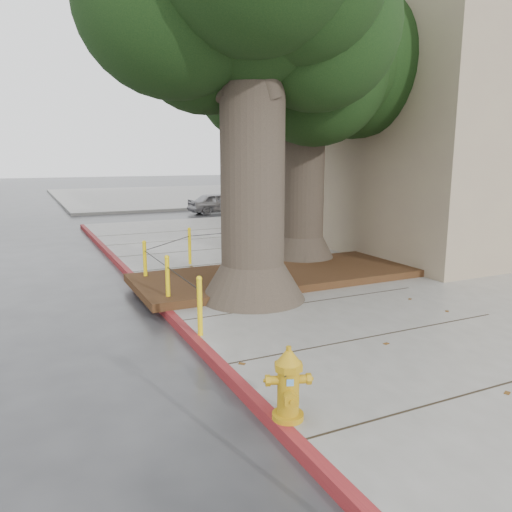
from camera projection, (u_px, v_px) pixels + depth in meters
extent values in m
plane|color=#28282B|center=(347.00, 351.00, 7.49)|extent=(140.00, 140.00, 0.00)
cube|color=slate|center=(489.00, 272.00, 12.22)|extent=(16.00, 26.00, 0.15)
cube|color=slate|center=(172.00, 195.00, 36.56)|extent=(16.00, 20.00, 0.15)
cube|color=maroon|center=(171.00, 317.00, 8.84)|extent=(0.14, 26.00, 0.16)
cube|color=black|center=(278.00, 275.00, 11.27)|extent=(6.40, 2.60, 0.16)
cube|color=gray|center=(440.00, 97.00, 18.25)|extent=(12.00, 13.00, 10.00)
cube|color=silver|center=(319.00, 134.00, 36.38)|extent=(10.00, 10.00, 9.00)
cube|color=slate|center=(340.00, 120.00, 43.93)|extent=(12.00, 14.00, 12.00)
cone|color=#4C3F33|center=(253.00, 281.00, 9.65)|extent=(2.04, 2.04, 0.70)
cylinder|color=#4C3F33|center=(253.00, 175.00, 9.25)|extent=(1.20, 1.20, 4.22)
sphere|color=#1B3210|center=(296.00, 18.00, 9.50)|extent=(3.00, 3.00, 3.00)
cone|color=#4C3F33|center=(302.00, 249.00, 12.96)|extent=(1.77, 1.77, 0.70)
cylinder|color=#4C3F33|center=(304.00, 178.00, 12.61)|extent=(1.04, 1.04, 3.84)
sphere|color=#1B3210|center=(306.00, 48.00, 12.00)|extent=(3.80, 3.80, 3.80)
sphere|color=#1B3210|center=(334.00, 73.00, 12.90)|extent=(3.00, 3.00, 3.00)
cylinder|color=yellow|center=(200.00, 307.00, 7.63)|extent=(0.08, 0.08, 0.90)
sphere|color=yellow|center=(199.00, 279.00, 7.54)|extent=(0.09, 0.09, 0.09)
cylinder|color=yellow|center=(168.00, 281.00, 9.22)|extent=(0.08, 0.08, 0.90)
sphere|color=yellow|center=(167.00, 257.00, 9.13)|extent=(0.09, 0.09, 0.09)
cylinder|color=yellow|center=(145.00, 263.00, 10.82)|extent=(0.08, 0.08, 0.90)
sphere|color=yellow|center=(144.00, 242.00, 10.73)|extent=(0.09, 0.09, 0.09)
cylinder|color=yellow|center=(190.00, 247.00, 12.78)|extent=(0.08, 0.08, 0.90)
sphere|color=yellow|center=(189.00, 229.00, 12.69)|extent=(0.09, 0.09, 0.09)
cylinder|color=yellow|center=(263.00, 239.00, 13.88)|extent=(0.08, 0.08, 0.90)
sphere|color=yellow|center=(263.00, 223.00, 13.79)|extent=(0.09, 0.09, 0.09)
cylinder|color=black|center=(182.00, 277.00, 8.37)|extent=(0.02, 1.80, 0.02)
cylinder|color=black|center=(155.00, 258.00, 9.97)|extent=(0.02, 1.80, 0.02)
cylinder|color=black|center=(169.00, 243.00, 11.74)|extent=(1.51, 1.51, 0.02)
cylinder|color=black|center=(228.00, 233.00, 13.28)|extent=(2.20, 0.22, 0.02)
cylinder|color=#C79414|center=(288.00, 416.00, 5.25)|extent=(0.43, 0.43, 0.06)
cylinder|color=#C79414|center=(288.00, 391.00, 5.20)|extent=(0.30, 0.30, 0.52)
cylinder|color=#C79414|center=(288.00, 366.00, 5.14)|extent=(0.39, 0.39, 0.07)
cone|color=#C79414|center=(289.00, 357.00, 5.12)|extent=(0.36, 0.36, 0.15)
cylinder|color=#C79414|center=(289.00, 349.00, 5.10)|extent=(0.08, 0.08, 0.05)
cylinder|color=#C79414|center=(275.00, 380.00, 5.16)|extent=(0.17, 0.14, 0.09)
cylinder|color=#C79414|center=(301.00, 379.00, 5.18)|extent=(0.17, 0.14, 0.09)
cylinder|color=#C79414|center=(290.00, 397.00, 5.07)|extent=(0.18, 0.18, 0.14)
cube|color=#5999D8|center=(290.00, 383.00, 5.05)|extent=(0.07, 0.03, 0.07)
imported|color=#9D9CA1|center=(218.00, 203.00, 25.57)|extent=(3.16, 1.39, 1.06)
imported|color=maroon|center=(264.00, 197.00, 28.65)|extent=(3.67, 1.69, 1.17)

